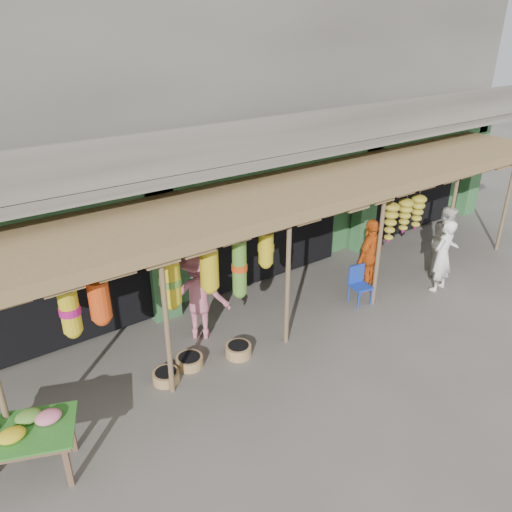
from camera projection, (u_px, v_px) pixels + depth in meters
ground at (334, 313)px, 10.83m from camera, size 80.00×80.00×0.00m
building at (212, 122)px, 12.96m from camera, size 16.40×6.80×7.00m
awning at (310, 192)px, 10.24m from camera, size 14.00×2.70×2.79m
flower_table at (17, 434)px, 6.69m from camera, size 1.77×1.41×0.93m
blue_chair at (359, 282)px, 11.10m from camera, size 0.47×0.48×0.87m
basket_left at (166, 377)px, 8.76m from camera, size 0.62×0.62×0.20m
basket_mid at (190, 361)px, 9.16m from camera, size 0.64×0.64×0.19m
basket_right at (238, 350)px, 9.44m from camera, size 0.50×0.50×0.22m
person_front at (442, 256)px, 11.45m from camera, size 0.68×0.50×1.74m
person_right at (446, 240)px, 12.23m from camera, size 1.06×0.99×1.75m
person_vendor at (370, 255)px, 11.43m from camera, size 1.11×0.68×1.77m
person_shopper at (199, 295)px, 9.68m from camera, size 1.38×1.31×1.87m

